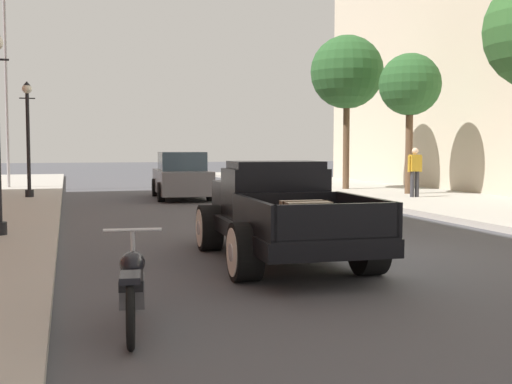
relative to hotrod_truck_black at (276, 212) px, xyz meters
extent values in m
plane|color=#47474C|center=(1.08, 0.30, -0.75)|extent=(140.00, 140.00, 0.00)
cube|color=black|center=(-0.01, -0.24, -0.21)|extent=(1.95, 4.96, 0.24)
cube|color=black|center=(0.01, 0.11, 0.31)|extent=(1.60, 1.16, 0.80)
cube|color=black|center=(0.00, 0.06, 0.77)|extent=(1.47, 0.99, 0.12)
cube|color=#3D4C5B|center=(0.03, 0.68, 0.47)|extent=(1.33, 0.09, 0.44)
cube|color=black|center=(0.06, 1.41, 0.17)|extent=(1.38, 1.55, 0.52)
cube|color=silver|center=(0.09, 2.20, 0.15)|extent=(0.68, 0.13, 0.47)
cube|color=black|center=(-0.06, -1.64, -0.07)|extent=(1.77, 2.16, 0.04)
cube|color=black|center=(-0.87, -1.61, 0.15)|extent=(0.16, 2.10, 0.44)
cube|color=black|center=(0.75, -1.67, 0.15)|extent=(0.16, 2.10, 0.44)
cube|color=black|center=(-0.10, -2.65, 0.15)|extent=(1.62, 0.14, 0.44)
cube|color=black|center=(-0.02, -0.63, 0.15)|extent=(1.62, 0.14, 0.44)
cylinder|color=black|center=(-0.85, 1.14, -0.35)|extent=(0.39, 0.81, 0.80)
cylinder|color=silver|center=(-1.04, 1.14, -0.35)|extent=(0.04, 0.66, 0.66)
cylinder|color=silver|center=(-1.05, 1.14, -0.35)|extent=(0.03, 0.24, 0.24)
cylinder|color=black|center=(0.94, 1.07, -0.35)|extent=(0.39, 0.81, 0.80)
cylinder|color=silver|center=(1.13, 1.06, -0.35)|extent=(0.04, 0.66, 0.66)
cylinder|color=silver|center=(1.14, 1.06, -0.35)|extent=(0.03, 0.24, 0.24)
cylinder|color=black|center=(-0.96, -1.56, -0.35)|extent=(0.39, 0.81, 0.80)
cylinder|color=silver|center=(-1.14, -1.55, -0.35)|extent=(0.04, 0.66, 0.66)
cylinder|color=silver|center=(-1.15, -1.55, -0.35)|extent=(0.03, 0.24, 0.24)
cylinder|color=black|center=(0.84, -1.62, -0.35)|extent=(0.39, 0.81, 0.80)
cylinder|color=silver|center=(1.02, -1.63, -0.35)|extent=(0.04, 0.66, 0.66)
cylinder|color=silver|center=(1.03, -1.63, -0.35)|extent=(0.03, 0.24, 0.24)
cube|color=gray|center=(-0.25, -1.99, 0.15)|extent=(0.62, 0.46, 0.40)
cube|color=#3D2D1E|center=(-0.25, -1.99, 0.15)|extent=(0.62, 0.07, 0.42)
cube|color=brown|center=(0.17, -1.35, 0.09)|extent=(0.46, 0.35, 0.28)
torus|color=black|center=(-2.55, -2.65, -0.42)|extent=(0.15, 0.67, 0.67)
torus|color=black|center=(-2.71, -4.09, -0.42)|extent=(0.15, 0.67, 0.67)
cube|color=#4C4C51|center=(-2.64, -3.42, -0.37)|extent=(0.29, 0.46, 0.28)
ellipsoid|color=black|center=(-2.61, -3.17, -0.14)|extent=(0.32, 0.55, 0.24)
cube|color=black|center=(-2.66, -3.67, -0.22)|extent=(0.28, 0.58, 0.10)
cylinder|color=silver|center=(-2.55, -2.71, -0.12)|extent=(0.08, 0.26, 0.58)
cylinder|color=silver|center=(-2.57, -2.83, 0.16)|extent=(0.62, 0.11, 0.04)
cube|color=black|center=(-2.71, -4.09, -0.10)|extent=(0.23, 0.42, 0.06)
cube|color=slate|center=(0.65, 12.63, -0.14)|extent=(1.97, 4.39, 0.80)
cube|color=#384C5B|center=(0.65, 12.48, 0.58)|extent=(1.64, 2.09, 0.64)
cylinder|color=black|center=(-0.09, 13.97, -0.42)|extent=(0.26, 0.67, 0.66)
cylinder|color=black|center=(1.55, 13.87, -0.42)|extent=(0.26, 0.67, 0.66)
cylinder|color=black|center=(-0.25, 11.39, -0.42)|extent=(0.26, 0.67, 0.66)
cylinder|color=black|center=(1.40, 11.30, -0.42)|extent=(0.26, 0.67, 0.66)
cylinder|color=#333338|center=(7.85, 9.19, -0.17)|extent=(0.14, 0.14, 0.86)
cylinder|color=#333338|center=(8.03, 9.19, -0.17)|extent=(0.14, 0.14, 0.86)
cube|color=gold|center=(7.94, 9.19, 0.54)|extent=(0.36, 0.22, 0.56)
cylinder|color=gold|center=(7.72, 9.19, 0.51)|extent=(0.09, 0.09, 0.54)
cylinder|color=gold|center=(8.16, 9.19, 0.51)|extent=(0.09, 0.09, 0.54)
sphere|color=beige|center=(7.94, 9.19, 0.94)|extent=(0.22, 0.22, 0.22)
cylinder|color=black|center=(-4.45, 12.88, -0.48)|extent=(0.28, 0.28, 0.24)
cylinder|color=black|center=(-4.45, 12.88, 1.24)|extent=(0.12, 0.12, 3.20)
cylinder|color=black|center=(-4.45, 12.88, 2.69)|extent=(0.50, 0.04, 0.04)
sphere|color=silver|center=(-4.45, 12.88, 3.00)|extent=(0.32, 0.32, 0.32)
cone|color=black|center=(-4.45, 12.88, 3.18)|extent=(0.24, 0.24, 0.14)
cylinder|color=#B2B2B7|center=(-5.58, 18.79, 3.90)|extent=(0.12, 0.12, 9.00)
cylinder|color=brown|center=(8.55, 10.66, 0.93)|extent=(0.26, 0.26, 3.08)
sphere|color=#285628|center=(8.55, 10.66, 3.30)|extent=(2.21, 2.21, 2.21)
cylinder|color=brown|center=(7.52, 13.77, 1.18)|extent=(0.26, 0.26, 3.57)
sphere|color=#285628|center=(7.52, 13.77, 4.05)|extent=(2.90, 2.90, 2.90)
camera|label=1|loc=(-3.23, -9.73, 1.04)|focal=44.76mm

